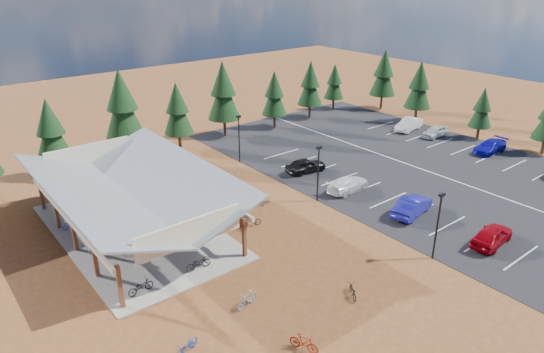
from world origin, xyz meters
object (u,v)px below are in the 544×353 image
at_px(lamp_post_1, 318,170).
at_px(car_1, 412,206).
at_px(car_0, 492,235).
at_px(lamp_post_2, 239,136).
at_px(car_7, 490,146).
at_px(bike_15, 245,222).
at_px(bike_16, 251,222).
at_px(car_9, 409,124).
at_px(lamp_post_0, 438,222).
at_px(bike_4, 198,263).
at_px(bike_12, 353,291).
at_px(car_8, 435,131).
at_px(bike_10, 187,347).
at_px(bike_13, 247,299).
at_px(bike_pavilion, 130,187).
at_px(bike_7, 141,188).
at_px(trash_bin_1, 220,209).
at_px(bike_1, 100,247).
at_px(bike_11, 304,343).
at_px(bike_5, 162,237).
at_px(bike_0, 141,287).
at_px(car_3, 348,184).
at_px(bike_6, 146,204).
at_px(car_4, 306,165).
at_px(bike_2, 73,222).
at_px(bike_14, 259,199).
at_px(trash_bin_0, 240,220).

xyz_separation_m(lamp_post_1, car_1, (4.38, -6.93, -2.15)).
bearing_deg(car_0, lamp_post_2, 5.13).
bearing_deg(car_7, bike_15, -96.04).
xyz_separation_m(bike_16, car_9, (30.63, 7.61, 0.38)).
xyz_separation_m(lamp_post_0, bike_4, (-13.89, 9.20, -2.40)).
xyz_separation_m(lamp_post_0, car_1, (4.38, 5.07, -2.15)).
xyz_separation_m(bike_12, car_8, (31.31, 15.22, 0.33)).
distance_m(bike_10, bike_12, 10.91).
bearing_deg(lamp_post_2, bike_10, -130.90).
bearing_deg(bike_13, bike_pavilion, 175.68).
relative_size(car_8, car_9, 0.86).
bearing_deg(car_9, bike_7, -104.64).
bearing_deg(trash_bin_1, bike_1, 178.86).
xyz_separation_m(lamp_post_2, car_9, (23.24, -4.51, -2.16)).
bearing_deg(car_9, bike_pavilion, -95.17).
bearing_deg(bike_pavilion, bike_11, -84.73).
distance_m(bike_4, bike_12, 10.58).
xyz_separation_m(bike_5, bike_13, (0.76, -9.85, -0.10)).
distance_m(bike_0, car_3, 21.93).
xyz_separation_m(bike_12, car_9, (30.98, 18.91, 0.42)).
xyz_separation_m(bike_6, bike_13, (-0.88, -16.01, 0.01)).
bearing_deg(bike_6, car_3, -106.32).
relative_size(bike_6, bike_12, 1.02).
bearing_deg(bike_10, car_9, 86.00).
distance_m(lamp_post_0, car_3, 12.46).
height_order(car_3, car_4, car_4).
relative_size(trash_bin_1, bike_15, 0.55).
bearing_deg(bike_7, bike_11, -173.65).
bearing_deg(trash_bin_1, bike_0, -148.80).
bearing_deg(car_9, bike_15, -85.52).
relative_size(lamp_post_2, bike_12, 3.40).
relative_size(bike_1, bike_10, 0.91).
relative_size(trash_bin_1, car_0, 0.20).
xyz_separation_m(bike_2, car_8, (42.25, -4.76, 0.16)).
bearing_deg(lamp_post_1, bike_15, 179.37).
relative_size(bike_0, car_0, 0.40).
height_order(trash_bin_1, bike_10, bike_10).
xyz_separation_m(bike_1, bike_13, (4.87, -11.45, -0.09)).
bearing_deg(lamp_post_0, bike_16, 121.87).
bearing_deg(lamp_post_0, car_0, -17.85).
height_order(trash_bin_1, car_9, car_9).
height_order(bike_14, car_0, car_0).
distance_m(lamp_post_0, bike_6, 23.79).
relative_size(lamp_post_1, car_7, 1.07).
height_order(bike_pavilion, trash_bin_1, bike_pavilion).
relative_size(trash_bin_0, bike_5, 0.53).
relative_size(bike_1, bike_2, 0.96).
relative_size(car_0, car_4, 1.04).
distance_m(bike_5, car_4, 18.26).
distance_m(bike_4, car_8, 38.03).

